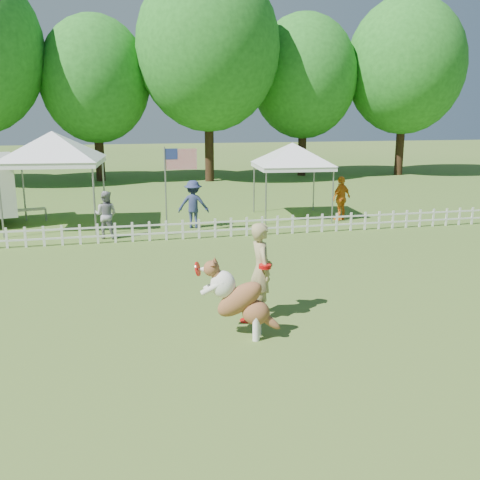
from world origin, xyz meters
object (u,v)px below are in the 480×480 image
Objects in this scene: handler at (261,270)px; spectator_a at (106,215)px; frisbee_on_turf at (247,320)px; canopy_tent_right at (292,181)px; flag_pole at (166,192)px; spectator_b at (193,204)px; spectator_c at (341,198)px; dog at (241,299)px; canopy_tent_left at (56,181)px.

spectator_a is at bearing 21.39° from handler.
handler is 1.24× the size of spectator_a.
frisbee_on_turf is 10.38m from canopy_tent_right.
spectator_b is at bearing 42.82° from flag_pole.
spectator_c is (5.33, 0.13, -0.01)m from spectator_b.
frisbee_on_turf is at bearing 120.80° from handler.
spectator_c is (6.31, 1.07, -0.59)m from flag_pole.
flag_pole is 1.73× the size of spectator_b.
spectator_b reaches higher than spectator_a.
spectator_b is (2.81, 0.94, 0.06)m from spectator_a.
dog is 8.22m from flag_pole.
spectator_c is at bearing 8.80° from flag_pole.
handler reaches higher than dog.
spectator_a is (-6.58, -1.97, -0.60)m from canopy_tent_right.
flag_pole reaches higher than dog.
canopy_tent_left reaches higher than spectator_b.
flag_pole is at bearing -25.10° from canopy_tent_left.
canopy_tent_right is 1.89m from spectator_c.
canopy_tent_right is at bearing 4.86° from canopy_tent_left.
canopy_tent_left is 1.98× the size of spectator_c.
dog is 0.97m from frisbee_on_turf.
frisbee_on_turf is at bearing 29.31° from spectator_c.
canopy_tent_left is 9.81m from spectator_c.
flag_pole is 1.47m from spectator_b.
spectator_c is at bearing -25.42° from canopy_tent_right.
handler is 10.00m from canopy_tent_right.
canopy_tent_right reaches higher than spectator_a.
flag_pole is at bearing 57.00° from spectator_b.
dog reaches higher than frisbee_on_turf.
spectator_c is at bearing -0.40° from canopy_tent_left.
spectator_c reaches higher than dog.
frisbee_on_turf is at bearing 130.13° from spectator_a.
canopy_tent_right is at bearing -142.14° from spectator_a.
canopy_tent_right reaches higher than dog.
dog is 0.49× the size of flag_pole.
dog is 5.42× the size of frisbee_on_turf.
canopy_tent_left is 3.97m from flag_pole.
frisbee_on_turf is at bearing 90.69° from dog.
spectator_b is at bearing 0.38° from handler.
spectator_a is 0.93× the size of spectator_c.
spectator_a reaches higher than frisbee_on_turf.
canopy_tent_left reaches higher than canopy_tent_right.
flag_pole is at bearing -18.18° from spectator_c.
spectator_a is 0.92× the size of spectator_b.
spectator_a is (1.60, -2.00, -0.83)m from canopy_tent_left.
canopy_tent_right is 3.94m from spectator_b.
canopy_tent_right is (3.99, 9.49, 1.32)m from frisbee_on_turf.
canopy_tent_left is at bearing -175.64° from canopy_tent_right.
canopy_tent_left reaches higher than flag_pole.
spectator_b is 1.01× the size of spectator_c.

